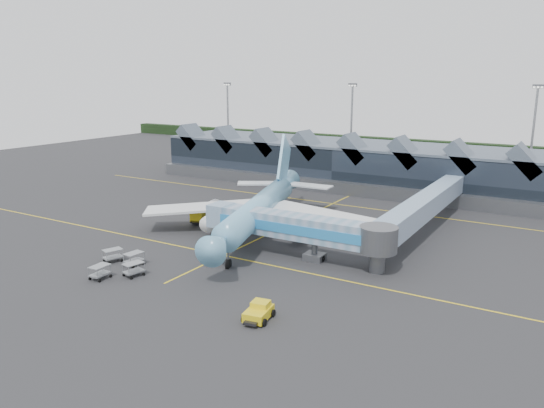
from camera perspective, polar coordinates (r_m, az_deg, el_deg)
The scene contains 10 objects.
ground at distance 80.11m, azimuth -1.85°, elevation -3.95°, with size 260.00×260.00×0.00m, color #29292C.
taxi_stripes at distance 88.31m, azimuth 1.68°, elevation -2.28°, with size 120.00×60.00×0.01m.
tree_line_far at distance 180.37m, azimuth 17.57°, elevation 5.85°, with size 260.00×4.00×4.00m, color black.
terminal at distance 122.35m, azimuth 8.25°, elevation 4.35°, with size 90.00×22.25×12.52m.
light_masts at distance 129.09m, azimuth 21.93°, elevation 7.40°, with size 132.40×42.56×22.45m.
main_airliner at distance 83.10m, azimuth -1.17°, elevation -0.29°, with size 37.07×43.63×14.32m.
jet_bridge at distance 71.07m, azimuth 3.76°, elevation -2.75°, with size 27.88×4.81×6.09m.
fuel_truck at distance 91.84m, azimuth -7.00°, elevation -0.70°, with size 3.83×8.86×2.95m.
pushback_tug at distance 54.85m, azimuth -1.44°, elevation -11.54°, with size 2.98×4.20×1.75m.
baggage_carts at distance 70.54m, azimuth -16.00°, elevation -6.12°, with size 8.49×8.15×1.70m.
Camera 1 is at (41.60, -64.12, 23.98)m, focal length 35.00 mm.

